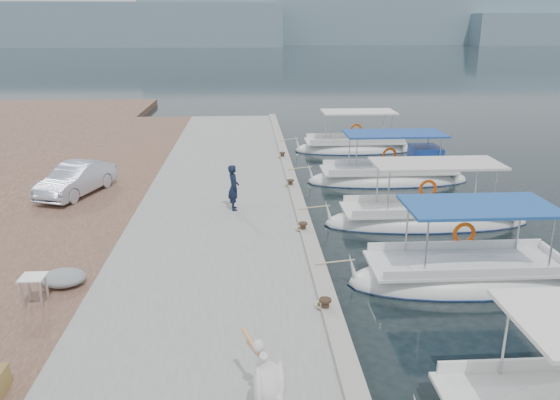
% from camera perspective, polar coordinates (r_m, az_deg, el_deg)
% --- Properties ---
extents(ground, '(400.00, 400.00, 0.00)m').
position_cam_1_polar(ground, '(16.04, 4.18, -6.98)').
color(ground, black).
rests_on(ground, ground).
extents(concrete_quay, '(6.00, 40.00, 0.50)m').
position_cam_1_polar(concrete_quay, '(20.50, -5.98, -0.69)').
color(concrete_quay, gray).
rests_on(concrete_quay, ground).
extents(quay_curb, '(0.44, 40.00, 0.12)m').
position_cam_1_polar(quay_curb, '(20.46, 1.79, 0.28)').
color(quay_curb, '#9A9489').
rests_on(quay_curb, concrete_quay).
extents(cobblestone_strip, '(4.00, 40.00, 0.50)m').
position_cam_1_polar(cobblestone_strip, '(21.32, -19.52, -0.91)').
color(cobblestone_strip, brown).
rests_on(cobblestone_strip, ground).
extents(distant_hills, '(330.00, 60.00, 18.00)m').
position_cam_1_polar(distant_hills, '(218.24, 5.13, 17.90)').
color(distant_hills, gray).
rests_on(distant_hills, ground).
extents(fishing_caique_b, '(6.51, 2.32, 2.83)m').
position_cam_1_polar(fishing_caique_b, '(15.88, 18.79, -7.70)').
color(fishing_caique_b, silver).
rests_on(fishing_caique_b, ground).
extents(fishing_caique_c, '(7.33, 2.13, 2.83)m').
position_cam_1_polar(fishing_caique_c, '(20.01, 15.07, -2.06)').
color(fishing_caique_c, silver).
rests_on(fishing_caique_c, ground).
extents(fishing_caique_d, '(7.28, 2.26, 2.83)m').
position_cam_1_polar(fishing_caique_d, '(25.01, 11.44, 2.31)').
color(fishing_caique_d, silver).
rests_on(fishing_caique_d, ground).
extents(fishing_caique_e, '(6.67, 2.33, 2.83)m').
position_cam_1_polar(fishing_caique_e, '(31.01, 7.74, 5.34)').
color(fishing_caique_e, silver).
rests_on(fishing_caique_e, ground).
extents(mooring_bollards, '(0.28, 20.28, 0.33)m').
position_cam_1_polar(mooring_bollards, '(17.11, 2.42, -2.81)').
color(mooring_bollards, black).
rests_on(mooring_bollards, concrete_quay).
extents(pelican, '(0.86, 1.47, 1.15)m').
position_cam_1_polar(pelican, '(9.50, -1.23, -18.36)').
color(pelican, tan).
rests_on(pelican, concrete_quay).
extents(fisherman, '(0.47, 0.64, 1.61)m').
position_cam_1_polar(fisherman, '(19.12, -4.87, 1.31)').
color(fisherman, black).
rests_on(fisherman, concrete_quay).
extents(parked_car, '(2.39, 3.91, 1.22)m').
position_cam_1_polar(parked_car, '(22.25, -20.53, 2.05)').
color(parked_car, silver).
rests_on(parked_car, cobblestone_strip).
extents(tarp_bundle, '(1.10, 0.90, 0.40)m').
position_cam_1_polar(tarp_bundle, '(14.76, -21.70, -7.57)').
color(tarp_bundle, gray).
rests_on(tarp_bundle, cobblestone_strip).
extents(folding_table, '(0.55, 0.55, 0.73)m').
position_cam_1_polar(folding_table, '(13.88, -24.33, -8.06)').
color(folding_table, silver).
rests_on(folding_table, cobblestone_strip).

